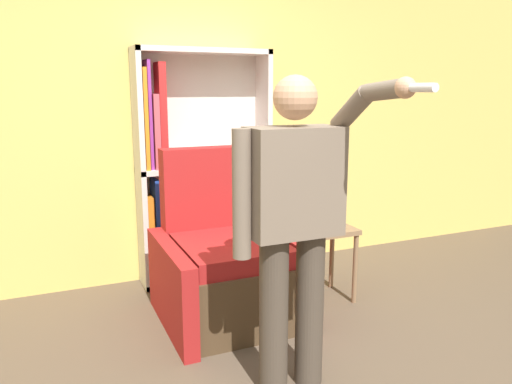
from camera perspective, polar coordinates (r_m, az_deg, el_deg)
wall_back at (r=4.16m, az=-8.89°, el=9.33°), size 8.00×0.06×2.80m
bookcase at (r=4.06m, az=-7.65°, el=2.36°), size 1.08×0.28×1.87m
armchair at (r=3.50m, az=-3.56°, el=-8.46°), size 0.90×0.94×1.15m
person_standing at (r=2.49m, az=4.38°, el=-2.76°), size 0.61×0.78×1.63m
side_table at (r=3.77m, az=7.95°, el=-5.64°), size 0.38×0.38×0.56m
table_lamp at (r=3.65m, az=8.19°, el=2.30°), size 0.25×0.25×0.55m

